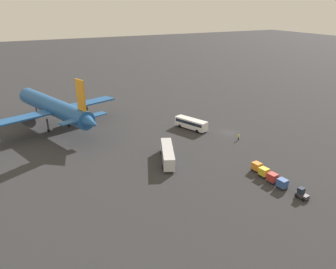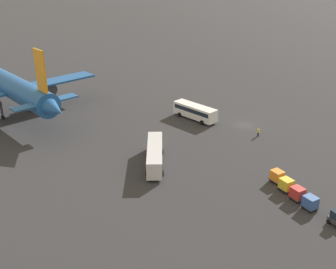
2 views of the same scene
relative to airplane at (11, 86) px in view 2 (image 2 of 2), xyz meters
The scene contains 9 objects.
ground_plane 52.06m from the airplane, 121.04° to the right, with size 600.00×600.00×0.00m, color #2D2D30.
airplane is the anchor object (origin of this frame).
shuttle_bus_near 41.08m from the airplane, 118.02° to the right, with size 10.88×6.42×3.15m.
shuttle_bus_far 40.79m from the airplane, 150.51° to the right, with size 12.79×7.33×3.40m.
worker_person 54.53m from the airplane, 126.90° to the right, with size 0.38×0.38×1.74m.
cargo_cart_blue 67.27m from the airplane, 148.30° to the right, with size 2.19×1.91×2.06m.
cargo_cart_red 64.93m from the airplane, 147.09° to the right, with size 2.19×1.91×2.06m.
cargo_cart_yellow 62.72m from the airplane, 145.65° to the right, with size 2.19×1.91×2.06m.
cargo_cart_orange 60.70m from the airplane, 143.93° to the right, with size 2.19×1.91×2.06m.
Camera 2 is at (-69.01, 48.35, 34.66)m, focal length 45.00 mm.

